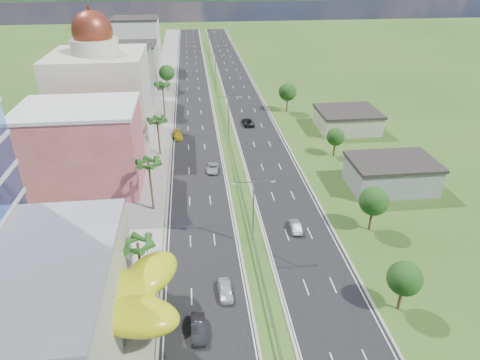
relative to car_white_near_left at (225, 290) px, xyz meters
name	(u,v)px	position (x,y,z in m)	size (l,w,h in m)	color
ground	(263,291)	(4.99, 0.17, -0.78)	(500.00, 500.00, 0.00)	#2D5119
road_left	(193,94)	(-2.51, 90.17, -0.76)	(11.00, 260.00, 0.04)	black
road_right	(241,92)	(12.49, 90.17, -0.76)	(11.00, 260.00, 0.04)	black
sidewalk_left	(163,95)	(-12.01, 90.17, -0.72)	(7.00, 260.00, 0.12)	gray
median_guardrail	(222,110)	(4.99, 72.16, -0.16)	(0.10, 216.06, 0.76)	gray
streetlight_median_b	(253,207)	(4.99, 10.17, 5.97)	(6.04, 0.25, 11.00)	gray
streetlight_median_c	(228,115)	(4.99, 50.17, 5.97)	(6.04, 0.25, 11.00)	gray
streetlight_median_d	(216,68)	(4.99, 95.17, 5.97)	(6.04, 0.25, 11.00)	gray
streetlight_median_e	(209,42)	(4.99, 140.17, 5.97)	(6.04, 0.25, 11.00)	gray
lime_canopy	(94,296)	(-15.01, -3.84, 4.21)	(18.00, 15.00, 7.40)	#B7C012
pink_shophouse	(83,149)	(-23.01, 32.17, 6.72)	(20.00, 15.00, 15.00)	#BE4D5B
domed_building	(102,92)	(-23.01, 55.17, 10.58)	(20.00, 20.00, 28.70)	beige
midrise_grey	(123,79)	(-22.01, 80.17, 7.22)	(16.00, 15.00, 16.00)	gray
midrise_beige	(132,66)	(-22.01, 102.17, 5.72)	(16.00, 15.00, 13.00)	#AAA48C
midrise_white	(138,45)	(-22.01, 125.17, 8.22)	(16.00, 15.00, 18.00)	silver
shed_near	(391,175)	(32.99, 25.17, 1.72)	(15.00, 10.00, 5.00)	gray
shed_far	(347,121)	(34.99, 55.17, 1.42)	(14.00, 12.00, 4.40)	#AAA48C
palm_tree_b	(138,246)	(-10.51, 2.17, 6.29)	(3.60, 3.60, 8.10)	#47301C
palm_tree_c	(149,165)	(-10.51, 22.17, 7.72)	(3.60, 3.60, 9.60)	#47301C
palm_tree_d	(157,122)	(-10.51, 45.17, 6.77)	(3.60, 3.60, 8.60)	#47301C
palm_tree_e	(162,86)	(-10.51, 70.17, 7.53)	(3.60, 3.60, 9.40)	#47301C
leafy_tree_lfar	(167,73)	(-10.51, 95.17, 4.80)	(4.90, 4.90, 8.05)	#47301C
leafy_tree_ra	(405,279)	(20.99, -4.83, 4.00)	(4.20, 4.20, 6.90)	#47301C
leafy_tree_rb	(374,201)	(23.99, 12.17, 4.40)	(4.55, 4.55, 7.47)	#47301C
leafy_tree_rc	(336,137)	(26.99, 40.17, 3.60)	(3.85, 3.85, 6.33)	#47301C
leafy_tree_rd	(288,92)	(22.99, 70.17, 4.80)	(4.90, 4.90, 8.05)	#47301C
car_white_near_left	(225,290)	(0.00, 0.00, 0.00)	(1.74, 4.32, 1.47)	silver
car_dark_left	(198,328)	(-3.62, -5.96, 0.03)	(1.61, 4.63, 1.52)	black
car_silver_mid_left	(213,168)	(0.47, 35.66, -0.10)	(2.12, 4.60, 1.28)	#B0B1B8
car_yellow_far_left	(178,135)	(-6.81, 54.35, -0.01)	(2.04, 5.02, 1.46)	gold
car_silver_right	(295,226)	(12.24, 13.30, -0.04)	(1.47, 4.23, 1.39)	#95989C
car_dark_far_right	(248,122)	(10.90, 61.12, 0.03)	(2.53, 5.48, 1.52)	black
motorcycle	(165,356)	(-7.31, -9.16, -0.18)	(0.53, 1.75, 1.12)	black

